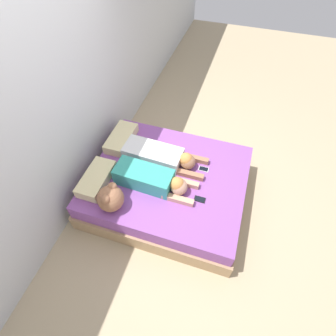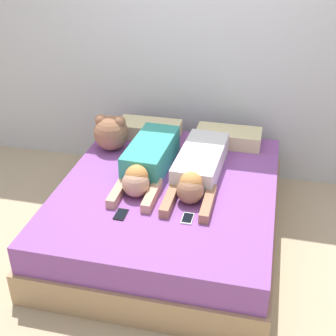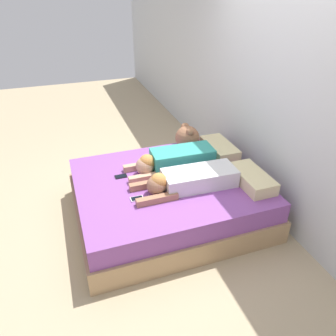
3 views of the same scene
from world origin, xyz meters
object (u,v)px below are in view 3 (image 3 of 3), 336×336
(pillow_head_left, at_px, (219,148))
(cell_phone_right, at_px, (137,199))
(person_left, at_px, (173,160))
(person_right, at_px, (188,180))
(cell_phone_left, at_px, (121,176))
(bed, at_px, (168,198))
(plush_toy, at_px, (187,137))
(pillow_head_right, at_px, (252,178))

(pillow_head_left, relative_size, cell_phone_right, 4.39)
(person_left, bearing_deg, person_right, 2.85)
(person_left, distance_m, cell_phone_left, 0.62)
(bed, bearing_deg, cell_phone_right, -60.22)
(person_right, height_order, plush_toy, plush_toy)
(bed, height_order, pillow_head_right, pillow_head_right)
(bed, xyz_separation_m, pillow_head_left, (-0.38, 0.82, 0.31))
(cell_phone_left, relative_size, plush_toy, 0.41)
(person_left, xyz_separation_m, cell_phone_left, (-0.03, -0.61, -0.11))
(pillow_head_left, distance_m, cell_phone_right, 1.38)
(plush_toy, bearing_deg, pillow_head_left, 52.74)
(cell_phone_left, bearing_deg, person_left, 86.96)
(cell_phone_right, xyz_separation_m, plush_toy, (-0.87, 0.90, 0.16))
(person_left, xyz_separation_m, plush_toy, (-0.43, 0.36, 0.05))
(person_right, relative_size, plush_toy, 3.48)
(pillow_head_left, bearing_deg, cell_phone_right, -63.58)
(cell_phone_right, bearing_deg, bed, 119.78)
(person_left, relative_size, cell_phone_left, 7.71)
(person_left, bearing_deg, cell_phone_left, -93.04)
(person_left, height_order, cell_phone_right, person_left)
(bed, bearing_deg, plush_toy, 142.47)
(person_left, bearing_deg, plush_toy, 140.37)
(person_right, relative_size, cell_phone_right, 8.42)
(pillow_head_left, height_order, plush_toy, plush_toy)
(bed, relative_size, plush_toy, 6.31)
(pillow_head_right, relative_size, person_left, 0.57)
(pillow_head_left, xyz_separation_m, cell_phone_left, (0.14, -1.30, -0.06))
(cell_phone_right, distance_m, plush_toy, 1.26)
(pillow_head_right, bearing_deg, pillow_head_left, 180.00)
(cell_phone_left, xyz_separation_m, cell_phone_right, (0.47, 0.06, 0.00))
(pillow_head_right, distance_m, person_left, 0.90)
(cell_phone_right, bearing_deg, pillow_head_right, 83.66)
(person_left, relative_size, person_right, 0.92)
(cell_phone_left, bearing_deg, pillow_head_right, 64.85)
(person_left, bearing_deg, pillow_head_left, 104.21)
(bed, xyz_separation_m, cell_phone_left, (-0.23, -0.48, 0.25))
(pillow_head_right, height_order, cell_phone_left, pillow_head_right)
(bed, relative_size, cell_phone_right, 15.28)
(pillow_head_left, bearing_deg, cell_phone_left, -83.72)
(bed, height_order, pillow_head_left, pillow_head_left)
(person_right, bearing_deg, pillow_head_right, 76.35)
(pillow_head_left, xyz_separation_m, person_left, (0.18, -0.69, 0.05))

